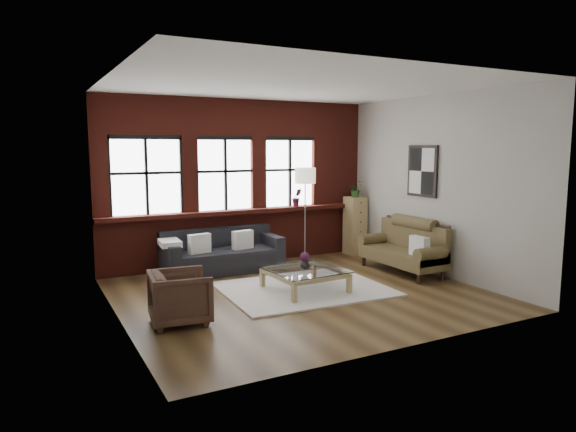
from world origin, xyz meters
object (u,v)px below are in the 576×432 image
vintage_settee (402,247)px  floor_lamp (305,212)px  coffee_table (305,280)px  vase (305,264)px  dark_sofa (222,251)px  drawer_chest (355,226)px  armchair (180,297)px

vintage_settee → floor_lamp: 1.97m
coffee_table → vase: size_ratio=7.20×
vintage_settee → floor_lamp: bearing=129.6°
dark_sofa → drawer_chest: drawer_chest is taller
vintage_settee → drawer_chest: size_ratio=1.46×
dark_sofa → floor_lamp: floor_lamp is taller
vintage_settee → coffee_table: vintage_settee is taller
dark_sofa → vase: size_ratio=13.94×
vintage_settee → coffee_table: 2.21m
armchair → coffee_table: 2.26m
dark_sofa → armchair: size_ratio=2.85×
vintage_settee → vase: vintage_settee is taller
vintage_settee → vase: bearing=-173.4°
armchair → coffee_table: armchair is taller
vintage_settee → floor_lamp: (-1.21, 1.46, 0.54)m
vintage_settee → armchair: (-4.36, -0.81, -0.13)m
armchair → vase: (2.18, 0.55, 0.10)m
dark_sofa → vintage_settee: vintage_settee is taller
dark_sofa → vintage_settee: (2.88, -1.58, 0.09)m
dark_sofa → armchair: (-1.48, -2.39, -0.05)m
vintage_settee → armchair: bearing=-169.5°
vintage_settee → armchair: 4.43m
drawer_chest → vase: bearing=-139.6°
drawer_chest → armchair: bearing=-150.5°
dark_sofa → vintage_settee: size_ratio=1.21×
armchair → floor_lamp: size_ratio=0.37×
vase → floor_lamp: bearing=60.4°
vase → floor_lamp: 2.05m
dark_sofa → vase: bearing=-69.0°
coffee_table → vase: (0.00, -0.00, 0.27)m
coffee_table → drawer_chest: 3.16m
vase → coffee_table: bearing=135.0°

